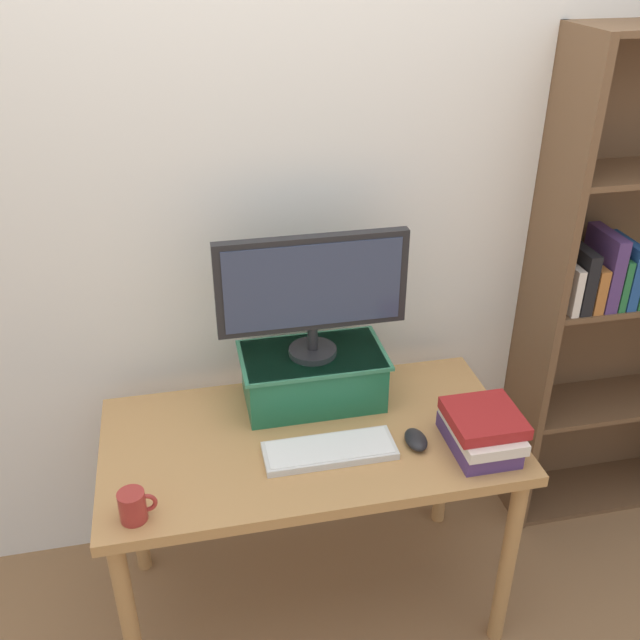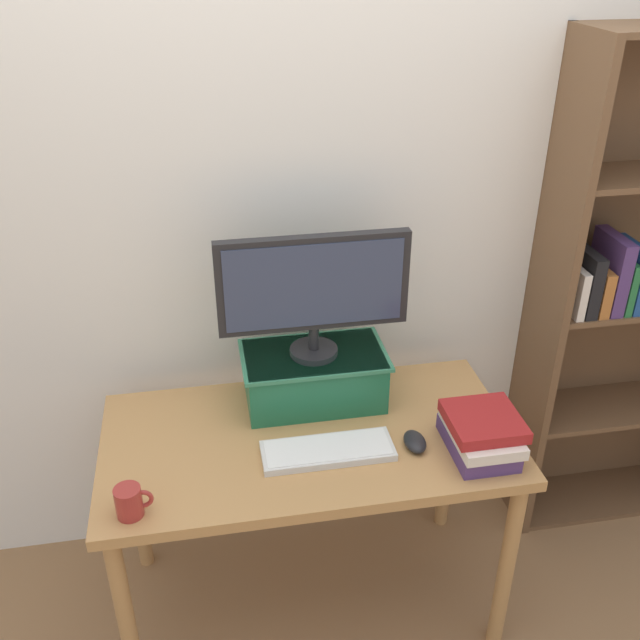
{
  "view_description": "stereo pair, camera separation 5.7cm",
  "coord_description": "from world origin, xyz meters",
  "views": [
    {
      "loc": [
        -0.33,
        -1.69,
        2.1
      ],
      "look_at": [
        0.05,
        0.07,
        1.09
      ],
      "focal_mm": 40.0,
      "sensor_mm": 36.0,
      "label": 1
    },
    {
      "loc": [
        -0.27,
        -1.7,
        2.1
      ],
      "look_at": [
        0.05,
        0.07,
        1.09
      ],
      "focal_mm": 40.0,
      "sensor_mm": 36.0,
      "label": 2
    }
  ],
  "objects": [
    {
      "name": "ground_plane",
      "position": [
        0.0,
        0.0,
        0.0
      ],
      "size": [
        12.0,
        12.0,
        0.0
      ],
      "primitive_type": "plane",
      "color": "olive"
    },
    {
      "name": "back_wall",
      "position": [
        0.0,
        0.47,
        1.3
      ],
      "size": [
        7.0,
        0.08,
        2.6
      ],
      "color": "silver",
      "rests_on": "ground_plane"
    },
    {
      "name": "desk",
      "position": [
        0.0,
        0.0,
        0.64
      ],
      "size": [
        1.25,
        0.65,
        0.73
      ],
      "color": "#B7844C",
      "rests_on": "ground_plane"
    },
    {
      "name": "bookshelf_unit",
      "position": [
        1.25,
        0.32,
        0.94
      ],
      "size": [
        0.82,
        0.28,
        1.84
      ],
      "color": "brown",
      "rests_on": "ground_plane"
    },
    {
      "name": "riser_box",
      "position": [
        0.05,
        0.19,
        0.82
      ],
      "size": [
        0.46,
        0.27,
        0.17
      ],
      "color": "#1E6642",
      "rests_on": "desk"
    },
    {
      "name": "computer_monitor",
      "position": [
        0.05,
        0.18,
        1.14
      ],
      "size": [
        0.58,
        0.15,
        0.4
      ],
      "color": "black",
      "rests_on": "riser_box"
    },
    {
      "name": "keyboard",
      "position": [
        0.04,
        -0.1,
        0.74
      ],
      "size": [
        0.39,
        0.14,
        0.02
      ],
      "color": "silver",
      "rests_on": "desk"
    },
    {
      "name": "computer_mouse",
      "position": [
        0.3,
        -0.11,
        0.75
      ],
      "size": [
        0.06,
        0.1,
        0.04
      ],
      "color": "black",
      "rests_on": "desk"
    },
    {
      "name": "book_stack",
      "position": [
        0.49,
        -0.16,
        0.79
      ],
      "size": [
        0.21,
        0.26,
        0.12
      ],
      "color": "#4C336B",
      "rests_on": "desk"
    },
    {
      "name": "coffee_mug",
      "position": [
        -0.51,
        -0.24,
        0.78
      ],
      "size": [
        0.1,
        0.07,
        0.09
      ],
      "color": "#9E2D28",
      "rests_on": "desk"
    }
  ]
}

